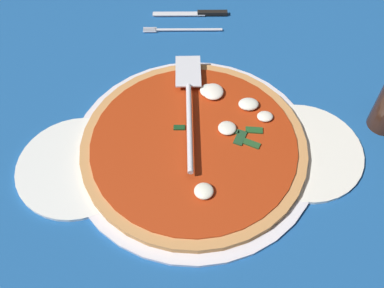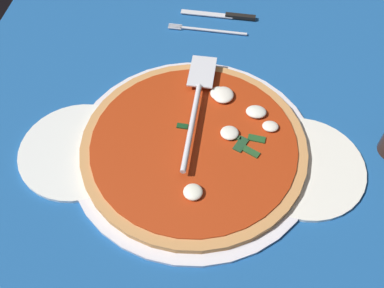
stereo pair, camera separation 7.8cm
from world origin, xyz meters
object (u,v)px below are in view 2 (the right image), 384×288
at_px(pizza_server, 196,103).
at_px(place_setting_near, 217,24).
at_px(dinner_plate_right, 79,150).
at_px(pizza, 193,144).
at_px(dinner_plate_left, 303,167).

bearing_deg(pizza_server, place_setting_near, -1.75).
xyz_separation_m(dinner_plate_right, pizza, (-0.20, -0.03, 0.01)).
bearing_deg(place_setting_near, dinner_plate_right, 63.08).
xyz_separation_m(dinner_plate_right, place_setting_near, (-0.21, -0.39, -0.00)).
xyz_separation_m(pizza, place_setting_near, (-0.01, -0.36, -0.01)).
bearing_deg(dinner_plate_right, pizza_server, -151.28).
distance_m(pizza_server, place_setting_near, 0.28).
height_order(pizza_server, place_setting_near, pizza_server).
relative_size(pizza_server, place_setting_near, 1.38).
height_order(dinner_plate_left, pizza_server, pizza_server).
bearing_deg(place_setting_near, pizza, 90.47).
xyz_separation_m(dinner_plate_left, place_setting_near, (0.19, -0.37, -0.00)).
bearing_deg(dinner_plate_right, dinner_plate_left, -177.16).
bearing_deg(dinner_plate_left, pizza, -3.85).
height_order(dinner_plate_left, pizza, pizza).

